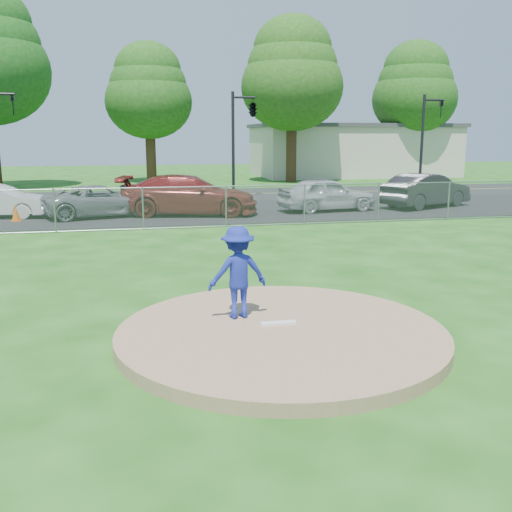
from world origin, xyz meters
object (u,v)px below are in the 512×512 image
(tree_center, at_px, (149,90))
(parked_car_gray, at_px, (102,201))
(traffic_cone, at_px, (16,213))
(tree_far_right, at_px, (415,88))
(traffic_signal_right, at_px, (426,135))
(commercial_building, at_px, (352,150))
(parked_car_darkred, at_px, (189,195))
(traffic_signal_center, at_px, (251,111))
(pitcher, at_px, (238,272))
(parked_car_charcoal, at_px, (426,190))
(tree_right, at_px, (292,73))
(parked_car_pearl, at_px, (327,194))

(tree_center, relative_size, parked_car_gray, 2.11)
(traffic_cone, bearing_deg, tree_far_right, 36.54)
(tree_far_right, height_order, traffic_signal_right, tree_far_right)
(commercial_building, distance_m, parked_car_darkred, 27.59)
(traffic_signal_center, bearing_deg, parked_car_darkred, -121.96)
(traffic_signal_right, xyz_separation_m, pitcher, (-14.83, -21.26, -2.36))
(tree_center, bearing_deg, commercial_building, 13.24)
(traffic_cone, bearing_deg, traffic_signal_right, 18.14)
(tree_far_right, height_order, parked_car_charcoal, tree_far_right)
(tree_right, xyz_separation_m, traffic_signal_right, (5.24, -10.00, -4.29))
(traffic_cone, bearing_deg, pitcher, -66.34)
(tree_far_right, relative_size, pitcher, 6.73)
(traffic_cone, height_order, parked_car_charcoal, parked_car_charcoal)
(traffic_cone, height_order, parked_car_pearl, parked_car_pearl)
(commercial_building, xyz_separation_m, parked_car_gray, (-19.63, -22.20, -1.50))
(parked_car_gray, height_order, parked_car_darkred, parked_car_darkred)
(parked_car_pearl, xyz_separation_m, parked_car_charcoal, (5.03, 0.36, 0.04))
(traffic_signal_center, relative_size, parked_car_gray, 1.20)
(pitcher, distance_m, parked_car_darkred, 14.86)
(commercial_building, bearing_deg, pitcher, -114.00)
(traffic_signal_center, distance_m, parked_car_gray, 10.57)
(tree_far_right, bearing_deg, parked_car_pearl, -125.59)
(commercial_building, xyz_separation_m, tree_far_right, (4.00, -3.00, 4.90))
(traffic_signal_right, distance_m, traffic_cone, 22.42)
(tree_right, relative_size, parked_car_gray, 2.49)
(traffic_signal_right, height_order, parked_car_darkred, traffic_signal_right)
(traffic_signal_right, bearing_deg, parked_car_gray, -160.87)
(traffic_cone, bearing_deg, tree_center, 72.74)
(tree_center, distance_m, traffic_signal_center, 13.12)
(parked_car_darkred, relative_size, parked_car_pearl, 1.33)
(tree_center, bearing_deg, parked_car_gray, -98.21)
(commercial_building, distance_m, pitcher, 40.81)
(parked_car_gray, bearing_deg, parked_car_pearl, -106.59)
(tree_right, bearing_deg, parked_car_pearl, -99.93)
(commercial_building, height_order, tree_right, tree_right)
(traffic_signal_center, height_order, pitcher, traffic_signal_center)
(traffic_signal_right, height_order, parked_car_gray, traffic_signal_right)
(traffic_signal_center, distance_m, traffic_signal_right, 10.34)
(tree_right, xyz_separation_m, tree_far_right, (11.00, 3.00, -0.59))
(tree_center, xyz_separation_m, traffic_cone, (-5.88, -18.92, -6.14))
(traffic_signal_right, height_order, pitcher, traffic_signal_right)
(commercial_building, distance_m, traffic_signal_center, 20.17)
(traffic_signal_center, bearing_deg, tree_far_right, 39.04)
(parked_car_darkred, bearing_deg, tree_right, -17.67)
(parked_car_charcoal, bearing_deg, pitcher, 118.24)
(pitcher, relative_size, parked_car_charcoal, 0.33)
(tree_center, bearing_deg, traffic_cone, -107.26)
(pitcher, height_order, parked_car_pearl, pitcher)
(commercial_building, height_order, parked_car_charcoal, commercial_building)
(traffic_signal_center, distance_m, parked_car_darkred, 8.44)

